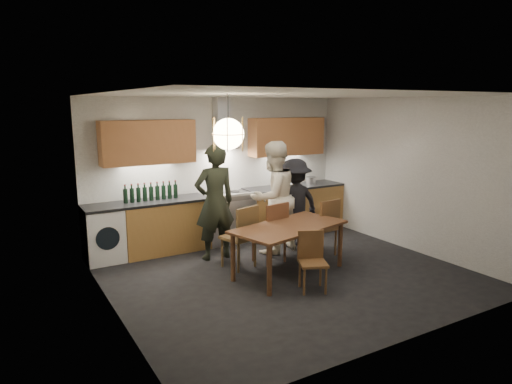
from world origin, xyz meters
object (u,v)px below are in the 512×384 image
person_right (294,203)px  mixing_bowl (285,185)px  dining_table (289,231)px  person_mid (273,197)px  person_left (215,202)px  chair_back_left (243,233)px  wine_bottles (151,191)px  chair_front (312,256)px  stock_pot (311,181)px

person_right → mixing_bowl: person_right is taller
dining_table → person_mid: size_ratio=1.01×
person_left → mixing_bowl: person_left is taller
person_left → chair_back_left: bearing=105.0°
chair_back_left → person_mid: size_ratio=0.52×
person_left → wine_bottles: person_left is taller
chair_front → stock_pot: size_ratio=4.05×
dining_table → wine_bottles: 2.47m
person_mid → stock_pot: person_mid is taller
chair_front → stock_pot: bearing=77.5°
person_mid → mixing_bowl: person_mid is taller
person_left → person_right: 1.49m
chair_back_left → stock_pot: (2.33, 1.39, 0.41)m
wine_bottles → dining_table: bearing=-54.3°
chair_front → wine_bottles: 3.00m
chair_front → wine_bottles: bearing=141.8°
person_left → mixing_bowl: (1.82, 0.70, 0.01)m
chair_back_left → mixing_bowl: mixing_bowl is taller
person_left → chair_front: bearing=109.1°
chair_front → stock_pot: stock_pot is taller
chair_front → mixing_bowl: mixing_bowl is taller
chair_front → stock_pot: 3.23m
person_right → mixing_bowl: (0.35, 0.81, 0.16)m
dining_table → stock_pot: stock_pot is taller
dining_table → person_left: 1.36m
stock_pot → person_left: bearing=-163.0°
wine_bottles → stock_pot: bearing=-1.0°
dining_table → mixing_bowl: 2.23m
dining_table → stock_pot: 2.69m
chair_back_left → person_mid: person_mid is taller
person_left → wine_bottles: bearing=-45.4°
mixing_bowl → person_right: bearing=-113.3°
person_left → person_right: size_ratio=1.20×
chair_front → person_right: size_ratio=0.51×
person_mid → mixing_bowl: size_ratio=5.72×
chair_back_left → mixing_bowl: 2.17m
wine_bottles → chair_back_left: bearing=-57.2°
person_mid → wine_bottles: person_mid is taller
chair_front → person_right: person_right is taller
mixing_bowl → person_mid: bearing=-133.5°
person_left → mixing_bowl: size_ratio=5.67×
person_left → mixing_bowl: 1.95m
person_mid → stock_pot: bearing=-159.9°
dining_table → mixing_bowl: bearing=43.4°
chair_front → person_left: 1.95m
dining_table → stock_pot: size_ratio=9.65×
chair_back_left → person_right: 1.43m
mixing_bowl → stock_pot: bearing=5.4°
dining_table → person_mid: (0.35, 0.99, 0.29)m
dining_table → chair_back_left: bearing=118.1°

